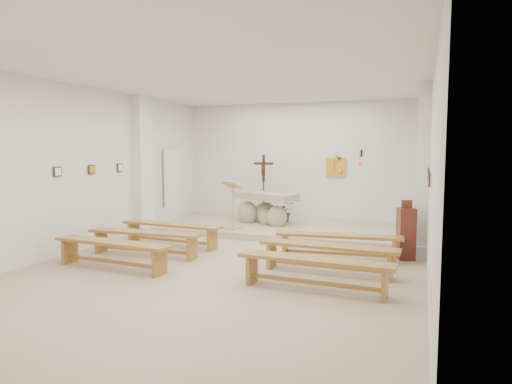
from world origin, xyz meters
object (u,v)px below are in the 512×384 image
at_px(lectern, 232,205).
at_px(bench_right_third, 315,266).
at_px(altar, 265,211).
at_px(bench_left_second, 145,238).
at_px(bench_left_third, 112,248).
at_px(bench_left_front, 171,229).
at_px(bench_right_front, 338,241).
at_px(bench_right_second, 328,252).
at_px(crucifix_stand, 264,182).
at_px(donation_pedestal, 406,233).

distance_m(lectern, bench_right_third, 4.82).
distance_m(altar, bench_left_second, 4.04).
xyz_separation_m(altar, lectern, (-0.50, -1.09, 0.26)).
relative_size(bench_left_third, bench_right_third, 1.00).
height_order(lectern, bench_left_front, lectern).
relative_size(bench_left_front, bench_right_front, 1.00).
bearing_deg(bench_left_second, altar, 69.73).
bearing_deg(lectern, altar, 87.11).
xyz_separation_m(altar, bench_right_second, (2.48, -3.83, -0.12)).
height_order(bench_right_second, bench_left_third, same).
xyz_separation_m(lectern, crucifix_stand, (0.27, 1.60, 0.46)).
relative_size(bench_left_front, bench_left_second, 1.00).
bearing_deg(crucifix_stand, donation_pedestal, -37.18).
bearing_deg(bench_right_second, bench_left_front, 167.05).
bearing_deg(bench_left_third, altar, 80.33).
distance_m(altar, crucifix_stand, 0.91).
relative_size(crucifix_stand, bench_right_third, 0.76).
xyz_separation_m(lectern, bench_left_third, (-0.76, -3.78, -0.37)).
height_order(lectern, bench_left_second, lectern).
relative_size(donation_pedestal, bench_left_second, 0.48).
height_order(bench_left_front, bench_left_second, same).
distance_m(crucifix_stand, donation_pedestal, 4.87).
xyz_separation_m(altar, donation_pedestal, (3.71, -2.26, 0.02)).
bearing_deg(bench_left_third, bench_left_front, 94.80).
relative_size(lectern, bench_right_third, 0.51).
bearing_deg(crucifix_stand, bench_left_third, -102.87).
height_order(altar, bench_left_third, altar).
height_order(bench_left_second, bench_left_third, same).
xyz_separation_m(donation_pedestal, bench_right_third, (-1.23, -2.61, -0.13)).
bearing_deg(altar, bench_right_second, -36.28).
relative_size(altar, bench_right_third, 0.78).
height_order(bench_left_front, bench_right_third, same).
xyz_separation_m(crucifix_stand, donation_pedestal, (3.94, -2.77, -0.70)).
xyz_separation_m(donation_pedestal, bench_left_front, (-4.97, -0.53, -0.13)).
xyz_separation_m(lectern, bench_left_front, (-0.76, -1.70, -0.37)).
bearing_deg(donation_pedestal, bench_left_front, 166.69).
bearing_deg(bench_left_second, bench_right_front, 13.40).
bearing_deg(bench_left_front, bench_right_third, -25.01).
height_order(bench_right_front, bench_right_second, same).
xyz_separation_m(bench_left_third, bench_right_third, (3.74, 0.00, 0.00)).
distance_m(crucifix_stand, bench_right_third, 6.08).
xyz_separation_m(donation_pedestal, bench_right_front, (-1.23, -0.53, -0.13)).
relative_size(lectern, bench_right_second, 0.51).
relative_size(lectern, bench_right_front, 0.50).
xyz_separation_m(donation_pedestal, bench_left_second, (-4.97, -1.57, -0.13)).
relative_size(bench_right_second, bench_right_third, 1.00).
distance_m(bench_left_third, bench_right_third, 3.74).
height_order(lectern, bench_right_front, lectern).
relative_size(altar, crucifix_stand, 1.03).
height_order(bench_left_second, bench_right_second, same).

